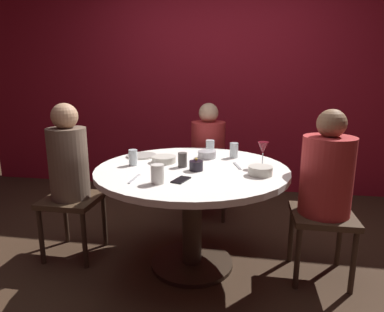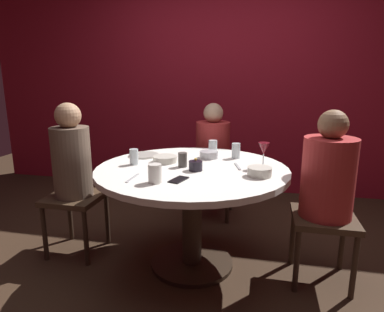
{
  "view_description": "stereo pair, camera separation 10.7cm",
  "coord_description": "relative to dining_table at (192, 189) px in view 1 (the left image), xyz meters",
  "views": [
    {
      "loc": [
        0.37,
        -2.19,
        1.35
      ],
      "look_at": [
        0.0,
        0.0,
        0.83
      ],
      "focal_mm": 31.18,
      "sensor_mm": 36.0,
      "label": 1
    },
    {
      "loc": [
        0.47,
        -2.17,
        1.35
      ],
      "look_at": [
        0.0,
        0.0,
        0.83
      ],
      "focal_mm": 31.18,
      "sensor_mm": 36.0,
      "label": 2
    }
  ],
  "objects": [
    {
      "name": "seated_diner_left",
      "position": [
        -0.92,
        0.0,
        0.13
      ],
      "size": [
        0.4,
        0.4,
        1.18
      ],
      "rotation": [
        0.0,
        0.0,
        6.28
      ],
      "color": "#3F2D1E",
      "rests_on": "ground"
    },
    {
      "name": "candle_holder",
      "position": [
        0.04,
        -0.07,
        0.19
      ],
      "size": [
        0.09,
        0.09,
        0.09
      ],
      "color": "black",
      "rests_on": "dining_table"
    },
    {
      "name": "bowl_salad_center",
      "position": [
        -0.22,
        0.1,
        0.18
      ],
      "size": [
        0.18,
        0.18,
        0.05
      ],
      "primitive_type": "cylinder",
      "color": "beige",
      "rests_on": "dining_table"
    },
    {
      "name": "wine_glass",
      "position": [
        0.48,
        0.09,
        0.28
      ],
      "size": [
        0.08,
        0.08,
        0.18
      ],
      "color": "silver",
      "rests_on": "dining_table"
    },
    {
      "name": "cup_by_left_diner",
      "position": [
        0.07,
        0.49,
        0.21
      ],
      "size": [
        0.07,
        0.07,
        0.1
      ],
      "primitive_type": "cylinder",
      "color": "silver",
      "rests_on": "dining_table"
    },
    {
      "name": "bowl_serving_large",
      "position": [
        0.07,
        0.29,
        0.18
      ],
      "size": [
        0.14,
        0.14,
        0.05
      ],
      "primitive_type": "cylinder",
      "color": "#B7B7BC",
      "rests_on": "dining_table"
    },
    {
      "name": "back_wall",
      "position": [
        0.0,
        1.83,
        0.71
      ],
      "size": [
        6.0,
        0.1,
        2.6
      ],
      "primitive_type": "cube",
      "color": "maroon",
      "rests_on": "ground"
    },
    {
      "name": "dinner_plate",
      "position": [
        -0.44,
        0.25,
        0.16
      ],
      "size": [
        0.23,
        0.23,
        0.01
      ],
      "primitive_type": "cylinder",
      "color": "#B2ADA3",
      "rests_on": "dining_table"
    },
    {
      "name": "cup_center_front",
      "position": [
        0.27,
        0.33,
        0.21
      ],
      "size": [
        0.06,
        0.06,
        0.12
      ],
      "primitive_type": "cylinder",
      "color": "silver",
      "rests_on": "dining_table"
    },
    {
      "name": "fork_near_plate",
      "position": [
        -0.3,
        -0.33,
        0.16
      ],
      "size": [
        0.02,
        0.18,
        0.01
      ],
      "primitive_type": "cube",
      "rotation": [
        0.0,
        0.0,
        -0.03
      ],
      "color": "#B7B7BC",
      "rests_on": "dining_table"
    },
    {
      "name": "cup_far_edge",
      "position": [
        -0.14,
        -0.38,
        0.21
      ],
      "size": [
        0.08,
        0.08,
        0.11
      ],
      "primitive_type": "cylinder",
      "color": "silver",
      "rests_on": "dining_table"
    },
    {
      "name": "ground_plane",
      "position": [
        0.0,
        0.0,
        -0.59
      ],
      "size": [
        8.0,
        8.0,
        0.0
      ],
      "primitive_type": "plane",
      "color": "#382619"
    },
    {
      "name": "dining_table",
      "position": [
        0.0,
        0.0,
        0.0
      ],
      "size": [
        1.33,
        1.33,
        0.75
      ],
      "color": "white",
      "rests_on": "ground"
    },
    {
      "name": "bowl_small_white",
      "position": [
        0.46,
        -0.12,
        0.18
      ],
      "size": [
        0.15,
        0.15,
        0.06
      ],
      "primitive_type": "cylinder",
      "color": "beige",
      "rests_on": "dining_table"
    },
    {
      "name": "cup_by_right_diner",
      "position": [
        -0.42,
        -0.01,
        0.21
      ],
      "size": [
        0.06,
        0.06,
        0.11
      ],
      "primitive_type": "cylinder",
      "color": "silver",
      "rests_on": "dining_table"
    },
    {
      "name": "seated_diner_right",
      "position": [
        0.89,
        0.0,
        0.13
      ],
      "size": [
        0.4,
        0.4,
        1.16
      ],
      "rotation": [
        0.0,
        0.0,
        3.14
      ],
      "color": "#3F2D1E",
      "rests_on": "ground"
    },
    {
      "name": "knife_near_plate",
      "position": [
        0.31,
        0.08,
        0.16
      ],
      "size": [
        0.06,
        0.18,
        0.01
      ],
      "primitive_type": "cube",
      "rotation": [
        0.0,
        0.0,
        0.27
      ],
      "color": "#B7B7BC",
      "rests_on": "dining_table"
    },
    {
      "name": "cup_near_candle",
      "position": [
        -0.07,
        -0.0,
        0.21
      ],
      "size": [
        0.06,
        0.06,
        0.1
      ],
      "primitive_type": "cylinder",
      "color": "#4C4742",
      "rests_on": "dining_table"
    },
    {
      "name": "seated_diner_back",
      "position": [
        0.0,
        0.95,
        0.1
      ],
      "size": [
        0.4,
        0.4,
        1.12
      ],
      "rotation": [
        0.0,
        0.0,
        4.71
      ],
      "color": "#3F2D1E",
      "rests_on": "ground"
    },
    {
      "name": "cell_phone",
      "position": [
        -0.02,
        -0.31,
        0.16
      ],
      "size": [
        0.11,
        0.15,
        0.01
      ],
      "primitive_type": "cube",
      "rotation": [
        0.0,
        0.0,
        2.85
      ],
      "color": "black",
      "rests_on": "dining_table"
    }
  ]
}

